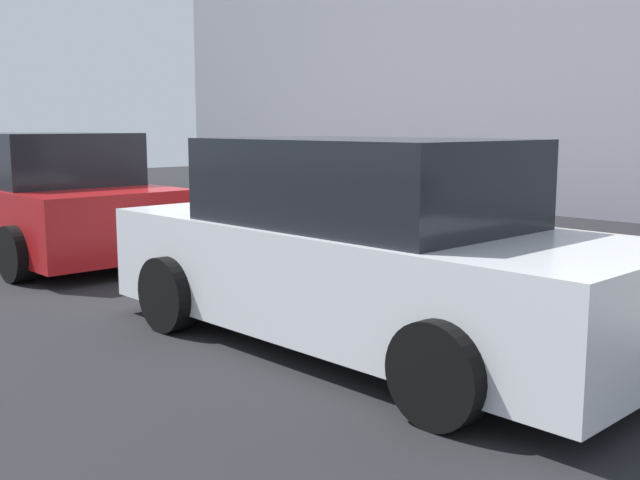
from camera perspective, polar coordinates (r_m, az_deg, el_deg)
The scene contains 14 objects.
ground_plane at distance 9.38m, azimuth -4.80°, elevation -1.96°, with size 40.00×40.00×0.00m, color black.
sidewalk_curb at distance 11.10m, azimuth 5.23°, elevation 0.05°, with size 18.00×5.00×0.14m, color #ADA89E.
suitcase_olive_0 at distance 7.71m, azimuth 11.58°, elevation -1.43°, with size 0.48×0.28×0.78m.
suitcase_black_1 at distance 8.01m, azimuth 8.73°, elevation -1.02°, with size 0.42×0.23×0.74m.
suitcase_teal_2 at distance 8.24m, azimuth 6.10°, elevation -0.18°, with size 0.40×0.28×0.71m.
suitcase_navy_3 at distance 8.62m, azimuth 4.08°, elevation 0.11°, with size 0.46×0.21×0.85m.
suitcase_maroon_4 at distance 8.90m, azimuth 1.36°, elevation 0.10°, with size 0.43×0.25×0.58m.
suitcase_red_5 at distance 9.26m, azimuth -0.36°, elevation 1.03°, with size 0.40×0.27×1.04m.
suitcase_silver_6 at distance 9.64m, azimuth -2.04°, elevation 1.41°, with size 0.44×0.25×1.03m.
suitcase_olive_7 at distance 9.99m, azimuth -4.16°, elevation 1.22°, with size 0.45×0.24×0.88m.
fire_hydrant at distance 10.62m, azimuth -7.16°, elevation 2.39°, with size 0.39×0.21×0.84m.
bollard_post at distance 10.91m, azimuth -9.22°, elevation 2.07°, with size 0.15×0.15×0.70m, color brown.
parked_car_white_0 at distance 5.86m, azimuth 3.21°, elevation -0.83°, with size 4.59×1.97×1.63m.
parked_car_red_1 at distance 10.47m, azimuth -19.95°, elevation 2.87°, with size 4.23×2.16×1.63m.
Camera 1 is at (-7.15, 5.82, 1.73)m, focal length 42.22 mm.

